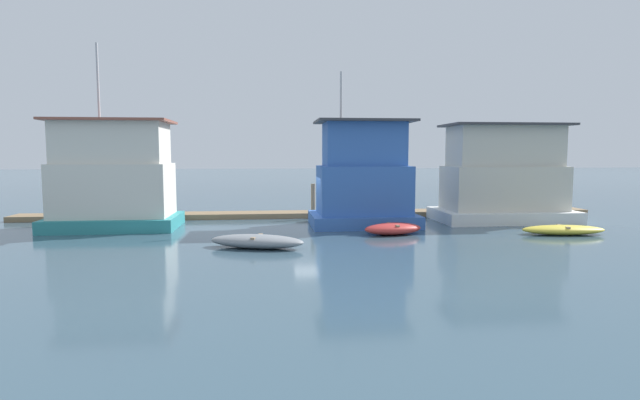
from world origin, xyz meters
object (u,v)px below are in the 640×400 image
dinghy_red (393,229)px  houseboat_white (503,178)px  houseboat_blue (363,180)px  dinghy_grey (257,241)px  dinghy_yellow (563,230)px  houseboat_teal (114,179)px  mooring_post_centre (313,201)px

dinghy_red → houseboat_white: bearing=28.9°
houseboat_blue → dinghy_grey: size_ratio=1.95×
houseboat_white → dinghy_yellow: 5.33m
houseboat_teal → dinghy_yellow: (21.21, -4.18, -2.28)m
dinghy_grey → dinghy_red: (6.20, 2.70, 0.00)m
houseboat_blue → houseboat_white: size_ratio=1.07×
houseboat_teal → dinghy_red: houseboat_teal is taller
dinghy_red → dinghy_yellow: dinghy_red is taller
houseboat_teal → dinghy_grey: houseboat_teal is taller
houseboat_blue → dinghy_red: 3.81m
dinghy_yellow → houseboat_teal: bearing=168.8°
houseboat_white → mooring_post_centre: (-10.41, 1.84, -1.36)m
dinghy_grey → mooring_post_centre: (3.03, 8.53, 0.74)m
houseboat_blue → dinghy_yellow: size_ratio=2.02×
houseboat_blue → dinghy_yellow: 9.74m
dinghy_yellow → mooring_post_centre: (-11.02, 6.68, 0.79)m
houseboat_blue → houseboat_white: (8.05, 0.94, -0.02)m
houseboat_teal → dinghy_red: 13.95m
houseboat_white → dinghy_red: bearing=-151.1°
houseboat_teal → dinghy_yellow: houseboat_teal is taller
dinghy_yellow → dinghy_grey: bearing=-172.5°
houseboat_teal → mooring_post_centre: 10.59m
houseboat_teal → dinghy_yellow: 21.73m
dinghy_grey → dinghy_yellow: dinghy_grey is taller
houseboat_blue → dinghy_grey: (-5.39, -5.75, -2.12)m
houseboat_blue → houseboat_white: 8.11m
houseboat_teal → dinghy_yellow: bearing=-11.2°
dinghy_grey → houseboat_blue: bearing=46.9°
houseboat_blue → dinghy_yellow: bearing=-24.2°
dinghy_grey → houseboat_teal: bearing=139.9°
houseboat_teal → houseboat_blue: 12.55m
mooring_post_centre → houseboat_white: bearing=-10.0°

